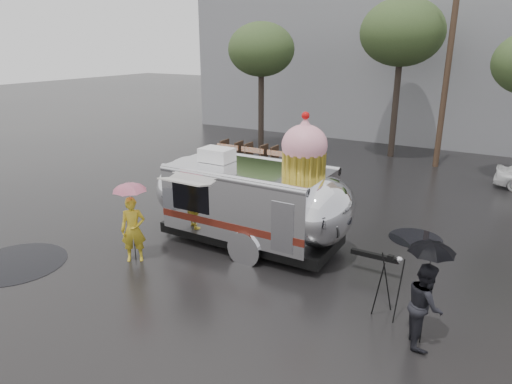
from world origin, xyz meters
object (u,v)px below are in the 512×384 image
Objects in this scene: person_left at (133,230)px; person_right at (425,305)px; airstream_trailer at (253,198)px; tripod at (388,280)px.

person_right is (7.80, 0.23, -0.04)m from person_left.
airstream_trailer is 5.22× the size of tripod.
tripod is (4.56, -1.77, -0.60)m from airstream_trailer.
tripod is at bearing -21.41° from airstream_trailer.
person_left is at bearing -163.39° from tripod.
airstream_trailer is at bearing 47.05° from person_right.
person_right is at bearing -36.89° from person_left.
person_left is (-2.34, -2.61, -0.56)m from airstream_trailer.
airstream_trailer is 4.93m from tripod.
airstream_trailer reaches higher than tripod.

